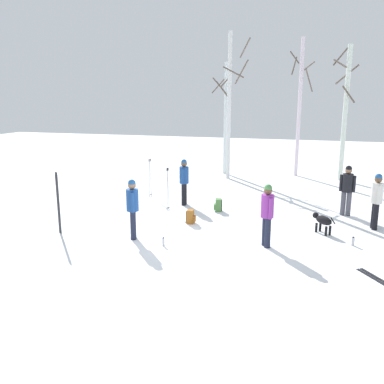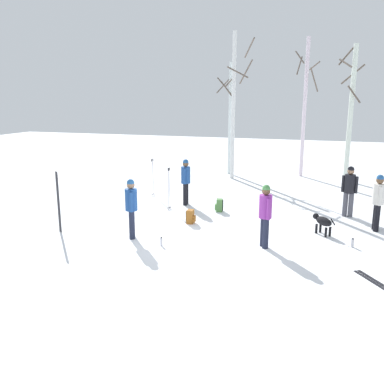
{
  "view_description": "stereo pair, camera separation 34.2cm",
  "coord_description": "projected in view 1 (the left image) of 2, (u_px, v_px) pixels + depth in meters",
  "views": [
    {
      "loc": [
        2.89,
        -10.15,
        3.93
      ],
      "look_at": [
        -0.76,
        2.02,
        1.0
      ],
      "focal_mm": 38.53,
      "sensor_mm": 36.0,
      "label": 1
    },
    {
      "loc": [
        3.22,
        -10.04,
        3.93
      ],
      "look_at": [
        -0.76,
        2.02,
        1.0
      ],
      "focal_mm": 38.53,
      "sensor_mm": 36.0,
      "label": 2
    }
  ],
  "objects": [
    {
      "name": "person_3",
      "position": [
        133.0,
        205.0,
        11.53
      ],
      "size": [
        0.34,
        0.48,
        1.72
      ],
      "color": "#1E2338",
      "rests_on": "ground_plane"
    },
    {
      "name": "water_bottle_0",
      "position": [
        353.0,
        241.0,
        11.15
      ],
      "size": [
        0.08,
        0.08,
        0.25
      ],
      "color": "silver",
      "rests_on": "ground_plane"
    },
    {
      "name": "ground_plane",
      "position": [
        197.0,
        246.0,
        11.17
      ],
      "size": [
        60.0,
        60.0,
        0.0
      ],
      "primitive_type": "plane",
      "color": "white"
    },
    {
      "name": "backpack_1",
      "position": [
        218.0,
        205.0,
        14.51
      ],
      "size": [
        0.32,
        0.29,
        0.44
      ],
      "color": "#4C7F3F",
      "rests_on": "ground_plane"
    },
    {
      "name": "ski_poles_0",
      "position": [
        150.0,
        177.0,
        16.55
      ],
      "size": [
        0.07,
        0.24,
        1.53
      ],
      "color": "#B2B2BC",
      "rests_on": "ground_plane"
    },
    {
      "name": "person_2",
      "position": [
        377.0,
        198.0,
        12.38
      ],
      "size": [
        0.34,
        0.52,
        1.72
      ],
      "color": "black",
      "rests_on": "ground_plane"
    },
    {
      "name": "person_0",
      "position": [
        347.0,
        187.0,
        13.83
      ],
      "size": [
        0.51,
        0.34,
        1.72
      ],
      "color": "#4C4C56",
      "rests_on": "ground_plane"
    },
    {
      "name": "birch_tree_1",
      "position": [
        230.0,
        104.0,
        19.66
      ],
      "size": [
        1.46,
        1.72,
        6.92
      ],
      "color": "silver",
      "rests_on": "ground_plane"
    },
    {
      "name": "birch_tree_3",
      "position": [
        345.0,
        111.0,
        19.3
      ],
      "size": [
        1.22,
        1.42,
        6.29
      ],
      "color": "silver",
      "rests_on": "ground_plane"
    },
    {
      "name": "water_bottle_1",
      "position": [
        163.0,
        242.0,
        11.12
      ],
      "size": [
        0.07,
        0.07,
        0.25
      ],
      "color": "silver",
      "rests_on": "ground_plane"
    },
    {
      "name": "ski_pair_planted_0",
      "position": [
        58.0,
        203.0,
        12.01
      ],
      "size": [
        0.12,
        0.08,
        1.84
      ],
      "color": "black",
      "rests_on": "ground_plane"
    },
    {
      "name": "birch_tree_2",
      "position": [
        300.0,
        106.0,
        20.39
      ],
      "size": [
        1.22,
        1.22,
        6.75
      ],
      "color": "silver",
      "rests_on": "ground_plane"
    },
    {
      "name": "person_4",
      "position": [
        267.0,
        211.0,
        10.9
      ],
      "size": [
        0.34,
        0.47,
        1.72
      ],
      "color": "#1E2338",
      "rests_on": "ground_plane"
    },
    {
      "name": "dog",
      "position": [
        323.0,
        221.0,
        12.11
      ],
      "size": [
        0.66,
        0.68,
        0.57
      ],
      "color": "black",
      "rests_on": "ground_plane"
    },
    {
      "name": "birch_tree_0",
      "position": [
        225.0,
        117.0,
        21.07
      ],
      "size": [
        1.07,
        1.41,
        5.64
      ],
      "color": "silver",
      "rests_on": "ground_plane"
    },
    {
      "name": "backpack_0",
      "position": [
        191.0,
        217.0,
        13.11
      ],
      "size": [
        0.3,
        0.27,
        0.44
      ],
      "color": "#99591E",
      "rests_on": "ground_plane"
    },
    {
      "name": "ski_poles_1",
      "position": [
        168.0,
        188.0,
        14.56
      ],
      "size": [
        0.07,
        0.21,
        1.52
      ],
      "color": "#B2B2BC",
      "rests_on": "ground_plane"
    },
    {
      "name": "person_1",
      "position": [
        184.0,
        179.0,
        15.22
      ],
      "size": [
        0.34,
        0.52,
        1.72
      ],
      "color": "black",
      "rests_on": "ground_plane"
    }
  ]
}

